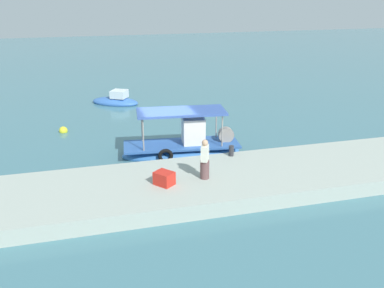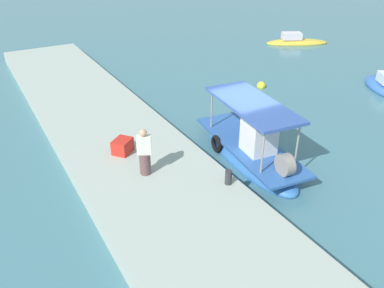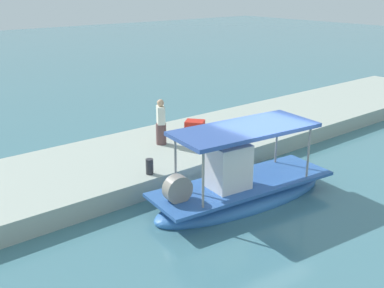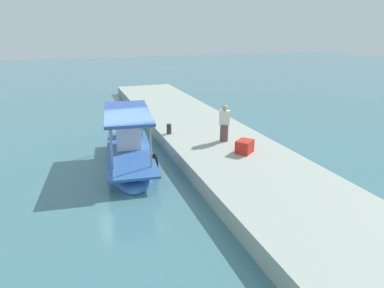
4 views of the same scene
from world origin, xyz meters
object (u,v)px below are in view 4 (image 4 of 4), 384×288
Objects in this scene: main_fishing_boat at (130,154)px; cargo_crate at (245,146)px; fisherman_near_bollard at (224,125)px; mooring_bollard at (169,129)px.

main_fishing_boat reaches higher than cargo_crate.
fisherman_near_bollard is 1.83m from cargo_crate.
cargo_crate is (-1.95, -4.55, 0.48)m from main_fishing_boat.
main_fishing_boat is 12.65× the size of mooring_bollard.
cargo_crate is at bearing -113.19° from main_fishing_boat.
cargo_crate is (-3.71, -2.27, 0.02)m from mooring_bollard.
main_fishing_boat is 4.52m from fisherman_near_bollard.
main_fishing_boat is 2.92m from mooring_bollard.
cargo_crate is at bearing -175.07° from fisherman_near_bollard.
fisherman_near_bollard is at bearing -92.60° from main_fishing_boat.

